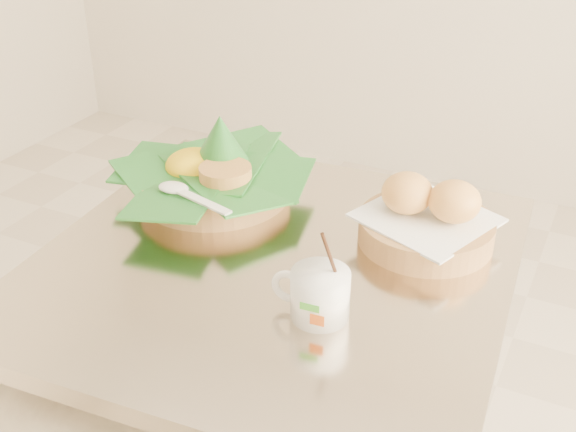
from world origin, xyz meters
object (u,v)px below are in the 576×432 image
at_px(rice_basket, 213,172).
at_px(bread_basket, 427,220).
at_px(cafe_table, 275,370).
at_px(coffee_mug, 318,293).

relative_size(rice_basket, bread_basket, 1.45).
xyz_separation_m(cafe_table, coffee_mug, (0.12, -0.10, 0.26)).
bearing_deg(rice_basket, bread_basket, 1.60).
height_order(cafe_table, coffee_mug, coffee_mug).
bearing_deg(cafe_table, bread_basket, 38.51).
height_order(cafe_table, rice_basket, rice_basket).
bearing_deg(coffee_mug, cafe_table, 140.44).
relative_size(bread_basket, coffee_mug, 1.67).
bearing_deg(cafe_table, coffee_mug, -39.56).
bearing_deg(bread_basket, cafe_table, -141.49).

